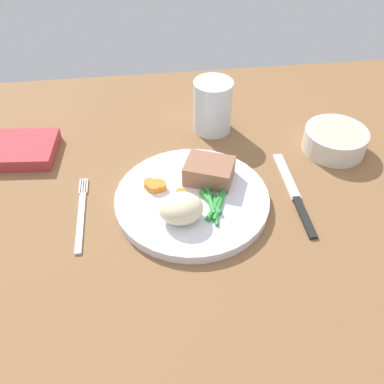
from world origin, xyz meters
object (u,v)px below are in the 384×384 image
(dinner_plate, at_px, (192,200))
(fork, at_px, (81,214))
(meat_portion, at_px, (209,171))
(napkin, at_px, (21,150))
(salad_bowl, at_px, (335,139))
(water_glass, at_px, (212,110))
(knife, at_px, (294,195))

(dinner_plate, height_order, fork, dinner_plate)
(dinner_plate, height_order, meat_portion, meat_portion)
(meat_portion, relative_size, napkin, 0.61)
(fork, relative_size, napkin, 1.30)
(fork, height_order, salad_bowl, salad_bowl)
(dinner_plate, xyz_separation_m, napkin, (-0.30, 0.17, 0.00))
(salad_bowl, relative_size, napkin, 0.90)
(salad_bowl, distance_m, napkin, 0.58)
(fork, bearing_deg, meat_portion, 8.99)
(dinner_plate, distance_m, water_glass, 0.22)
(knife, bearing_deg, fork, -175.92)
(meat_portion, bearing_deg, napkin, 158.75)
(dinner_plate, bearing_deg, salad_bowl, 21.38)
(meat_portion, relative_size, water_glass, 0.75)
(knife, relative_size, water_glass, 1.99)
(fork, xyz_separation_m, knife, (0.35, -0.00, -0.00))
(water_glass, relative_size, napkin, 0.81)
(water_glass, bearing_deg, salad_bowl, -24.29)
(fork, bearing_deg, salad_bowl, 11.56)
(meat_portion, height_order, napkin, meat_portion)
(dinner_plate, distance_m, fork, 0.18)
(dinner_plate, relative_size, meat_portion, 3.22)
(meat_portion, bearing_deg, dinner_plate, -130.60)
(meat_portion, xyz_separation_m, fork, (-0.21, -0.04, -0.03))
(water_glass, distance_m, salad_bowl, 0.24)
(dinner_plate, relative_size, fork, 1.51)
(dinner_plate, xyz_separation_m, salad_bowl, (0.28, 0.11, 0.02))
(meat_portion, xyz_separation_m, water_glass, (0.03, 0.17, 0.01))
(water_glass, bearing_deg, napkin, -173.89)
(dinner_plate, bearing_deg, fork, -179.18)
(dinner_plate, bearing_deg, knife, -0.95)
(fork, relative_size, water_glass, 1.61)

